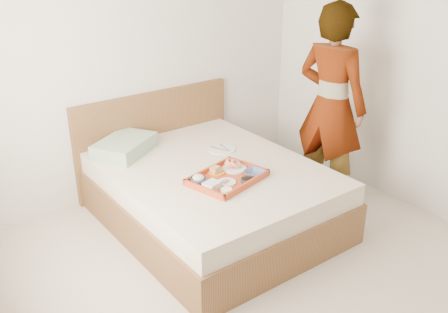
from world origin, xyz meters
TOP-DOWN VIEW (x-y plane):
  - ground at (0.00, 0.00)m, footprint 3.50×4.00m
  - wall_back at (0.00, 2.00)m, footprint 3.50×0.01m
  - bed at (0.08, 1.00)m, footprint 1.65×2.00m
  - headboard at (0.08, 1.97)m, footprint 1.65×0.06m
  - pillow at (-0.37, 1.71)m, footprint 0.66×0.60m
  - tray at (0.03, 0.73)m, footprint 0.66×0.55m
  - prawn_plate at (0.19, 0.83)m, footprint 0.24×0.24m
  - navy_bowl_big at (0.24, 0.64)m, footprint 0.20×0.20m
  - sauce_dish at (0.12, 0.59)m, footprint 0.10×0.10m
  - meat_plate at (-0.01, 0.67)m, footprint 0.17×0.17m
  - bread_plate at (0.02, 0.86)m, footprint 0.17×0.17m
  - salad_bowl at (-0.19, 0.81)m, footprint 0.15×0.15m
  - plastic_tub at (-0.16, 0.66)m, footprint 0.14×0.13m
  - cheese_round at (-0.11, 0.55)m, footprint 0.10×0.10m
  - dinner_plate at (0.37, 1.25)m, footprint 0.26×0.26m
  - person at (1.20, 0.74)m, footprint 0.56×0.74m

SIDE VIEW (x-z plane):
  - ground at x=0.00m, z-range -0.01..0.01m
  - bed at x=0.08m, z-range 0.00..0.53m
  - headboard at x=0.08m, z-range 0.00..0.95m
  - dinner_plate at x=0.37m, z-range 0.53..0.54m
  - meat_plate at x=-0.01m, z-range 0.55..0.56m
  - bread_plate at x=0.02m, z-range 0.55..0.56m
  - prawn_plate at x=0.19m, z-range 0.55..0.56m
  - tray at x=0.03m, z-range 0.53..0.58m
  - cheese_round at x=-0.11m, z-range 0.55..0.58m
  - sauce_dish at x=0.12m, z-range 0.55..0.58m
  - salad_bowl at x=-0.19m, z-range 0.55..0.59m
  - navy_bowl_big at x=0.24m, z-range 0.55..0.59m
  - plastic_tub at x=-0.16m, z-range 0.55..0.60m
  - pillow at x=-0.37m, z-range 0.53..0.66m
  - person at x=1.20m, z-range 0.00..1.83m
  - wall_back at x=0.00m, z-range 0.00..2.60m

